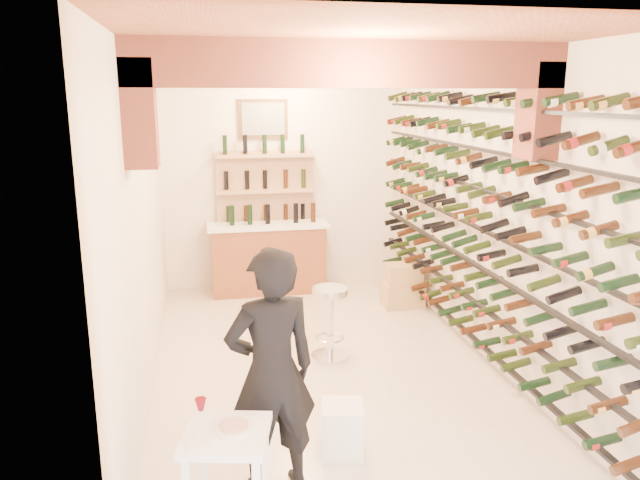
# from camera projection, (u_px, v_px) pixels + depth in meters

# --- Properties ---
(ground) EXTENTS (6.00, 6.00, 0.00)m
(ground) POSITION_uv_depth(u_px,v_px,m) (325.00, 366.00, 6.46)
(ground) COLOR beige
(ground) RESTS_ON ground
(room_shell) EXTENTS (3.52, 6.02, 3.21)m
(room_shell) POSITION_uv_depth(u_px,v_px,m) (332.00, 154.00, 5.69)
(room_shell) COLOR #F1E3D1
(room_shell) RESTS_ON ground
(wine_rack) EXTENTS (0.32, 5.70, 2.56)m
(wine_rack) POSITION_uv_depth(u_px,v_px,m) (470.00, 217.00, 6.39)
(wine_rack) COLOR black
(wine_rack) RESTS_ON ground
(back_counter) EXTENTS (1.70, 0.62, 1.29)m
(back_counter) POSITION_uv_depth(u_px,v_px,m) (268.00, 256.00, 8.81)
(back_counter) COLOR brown
(back_counter) RESTS_ON ground
(back_shelving) EXTENTS (1.40, 0.31, 2.73)m
(back_shelving) POSITION_uv_depth(u_px,v_px,m) (266.00, 209.00, 8.89)
(back_shelving) COLOR tan
(back_shelving) RESTS_ON ground
(tasting_table) EXTENTS (0.62, 0.62, 0.91)m
(tasting_table) POSITION_uv_depth(u_px,v_px,m) (227.00, 451.00, 3.84)
(tasting_table) COLOR white
(tasting_table) RESTS_ON ground
(white_stool) EXTENTS (0.39, 0.39, 0.41)m
(white_stool) POSITION_uv_depth(u_px,v_px,m) (342.00, 429.00, 4.87)
(white_stool) COLOR white
(white_stool) RESTS_ON ground
(person) EXTENTS (0.74, 0.56, 1.81)m
(person) POSITION_uv_depth(u_px,v_px,m) (271.00, 373.00, 4.27)
(person) COLOR black
(person) RESTS_ON ground
(chrome_barstool) EXTENTS (0.41, 0.41, 0.79)m
(chrome_barstool) POSITION_uv_depth(u_px,v_px,m) (330.00, 318.00, 6.58)
(chrome_barstool) COLOR silver
(chrome_barstool) RESTS_ON ground
(crate_lower) EXTENTS (0.53, 0.38, 0.32)m
(crate_lower) POSITION_uv_depth(u_px,v_px,m) (403.00, 295.00, 8.27)
(crate_lower) COLOR tan
(crate_lower) RESTS_ON ground
(crate_upper) EXTENTS (0.47, 0.32, 0.27)m
(crate_upper) POSITION_uv_depth(u_px,v_px,m) (403.00, 274.00, 8.20)
(crate_upper) COLOR tan
(crate_upper) RESTS_ON crate_lower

